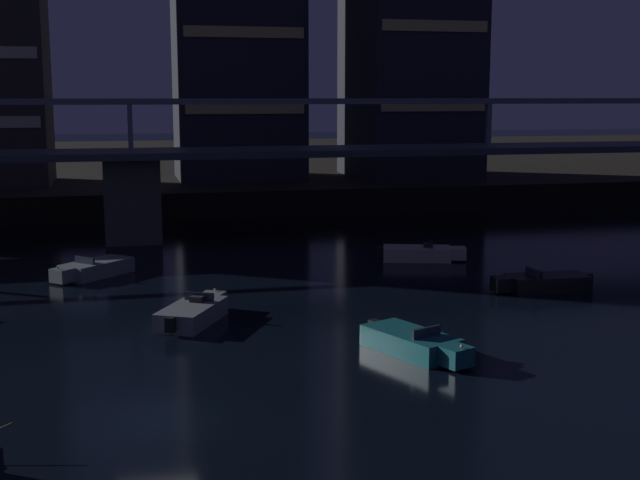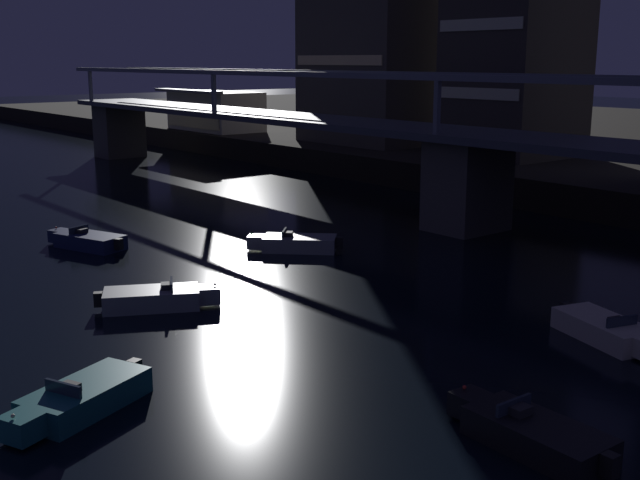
# 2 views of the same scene
# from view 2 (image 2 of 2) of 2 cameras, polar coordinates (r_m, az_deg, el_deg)

# --- Properties ---
(river_bridge) EXTENTS (102.11, 6.40, 9.38)m
(river_bridge) POSITION_cam_2_polar(r_m,az_deg,el_deg) (48.38, 10.68, 6.04)
(river_bridge) COLOR #4C4944
(river_bridge) RESTS_ON ground
(waterfront_pavilion) EXTENTS (12.40, 7.40, 4.70)m
(waterfront_pavilion) POSITION_cam_2_polar(r_m,az_deg,el_deg) (92.97, -7.61, 9.25)
(waterfront_pavilion) COLOR #B2AD9E
(waterfront_pavilion) RESTS_ON far_riverbank
(speedboat_near_center) EXTENTS (5.10, 3.04, 1.16)m
(speedboat_near_center) POSITION_cam_2_polar(r_m,az_deg,el_deg) (45.47, -16.46, -0.04)
(speedboat_near_center) COLOR #19234C
(speedboat_near_center) RESTS_ON ground
(speedboat_near_right) EXTENTS (4.38, 4.39, 1.16)m
(speedboat_near_right) POSITION_cam_2_polar(r_m,az_deg,el_deg) (43.01, -1.76, -0.23)
(speedboat_near_right) COLOR gray
(speedboat_near_right) RESTS_ON ground
(speedboat_mid_left) EXTENTS (3.49, 4.90, 1.16)m
(speedboat_mid_left) POSITION_cam_2_polar(r_m,az_deg,el_deg) (33.87, -11.71, -4.13)
(speedboat_mid_left) COLOR gray
(speedboat_mid_left) RESTS_ON ground
(speedboat_mid_center) EXTENTS (5.21, 1.95, 1.16)m
(speedboat_mid_center) POSITION_cam_2_polar(r_m,az_deg,el_deg) (22.49, 15.01, -13.31)
(speedboat_mid_center) COLOR black
(speedboat_mid_center) RESTS_ON ground
(speedboat_mid_right) EXTENTS (3.18, 5.05, 1.16)m
(speedboat_mid_right) POSITION_cam_2_polar(r_m,az_deg,el_deg) (24.78, -16.91, -10.91)
(speedboat_mid_right) COLOR #196066
(speedboat_mid_right) RESTS_ON ground
(speedboat_far_left) EXTENTS (5.16, 2.88, 1.16)m
(speedboat_far_left) POSITION_cam_2_polar(r_m,az_deg,el_deg) (31.18, 20.11, -6.17)
(speedboat_far_left) COLOR beige
(speedboat_far_left) RESTS_ON ground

